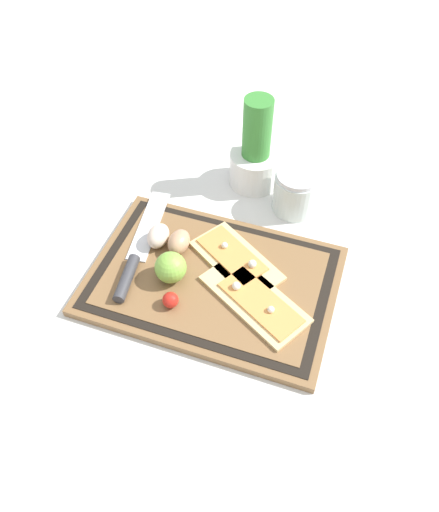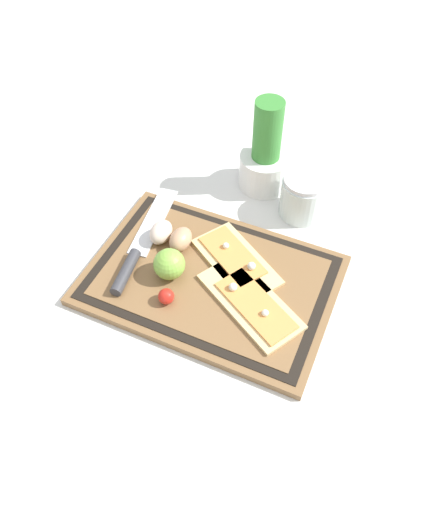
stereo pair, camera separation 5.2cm
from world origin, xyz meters
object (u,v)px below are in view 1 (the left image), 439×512
object	(u,v)px
pizza_slice_near	(255,299)
sauce_jar	(296,194)
knife	(135,260)
lime	(171,267)
cherry_tomato_red	(170,300)
herb_pot	(255,156)
egg_brown	(179,242)
egg_pink	(158,236)
pizza_slice_far	(236,259)

from	to	relation	value
pizza_slice_near	sauce_jar	bearing A→B (deg)	88.76
knife	lime	xyz separation A→B (m)	(0.08, -0.01, 0.02)
cherry_tomato_red	herb_pot	size ratio (longest dim) A/B	0.14
egg_brown	cherry_tomato_red	distance (m)	0.13
egg_brown	lime	xyz separation A→B (m)	(0.01, -0.07, 0.01)
egg_brown	cherry_tomato_red	size ratio (longest dim) A/B	1.96
lime	egg_brown	bearing A→B (deg)	100.27
knife	egg_brown	bearing A→B (deg)	41.36
knife	sauce_jar	xyz separation A→B (m)	(0.25, 0.26, 0.01)
sauce_jar	egg_pink	bearing A→B (deg)	-138.07
pizza_slice_far	sauce_jar	xyz separation A→B (m)	(0.07, 0.20, 0.02)
egg_pink	sauce_jar	xyz separation A→B (m)	(0.23, 0.20, 0.00)
egg_pink	herb_pot	xyz separation A→B (m)	(0.12, 0.26, 0.03)
knife	sauce_jar	world-z (taller)	sauce_jar
egg_brown	lime	size ratio (longest dim) A/B	0.97
lime	herb_pot	bearing A→B (deg)	79.03
pizza_slice_near	knife	size ratio (longest dim) A/B	0.76
pizza_slice_far	knife	world-z (taller)	pizza_slice_far
pizza_slice_far	sauce_jar	bearing A→B (deg)	70.86
egg_pink	pizza_slice_far	bearing A→B (deg)	2.01
pizza_slice_near	knife	world-z (taller)	pizza_slice_near
herb_pot	sauce_jar	size ratio (longest dim) A/B	2.23
egg_brown	egg_pink	size ratio (longest dim) A/B	1.00
egg_pink	herb_pot	bearing A→B (deg)	64.82
sauce_jar	herb_pot	bearing A→B (deg)	153.44
knife	cherry_tomato_red	size ratio (longest dim) A/B	10.00
herb_pot	sauce_jar	xyz separation A→B (m)	(0.11, -0.05, -0.03)
knife	egg_brown	xyz separation A→B (m)	(0.07, 0.06, 0.01)
pizza_slice_far	egg_brown	xyz separation A→B (m)	(-0.11, -0.01, 0.01)
egg_brown	herb_pot	distance (m)	0.27
pizza_slice_near	pizza_slice_far	world-z (taller)	same
knife	cherry_tomato_red	distance (m)	0.12
pizza_slice_near	lime	size ratio (longest dim) A/B	3.77
egg_brown	sauce_jar	world-z (taller)	sauce_jar
pizza_slice_far	lime	size ratio (longest dim) A/B	3.45
pizza_slice_far	knife	xyz separation A→B (m)	(-0.18, -0.07, 0.00)
egg_pink	lime	xyz separation A→B (m)	(0.06, -0.07, 0.01)
egg_pink	egg_brown	bearing A→B (deg)	-1.97
sauce_jar	pizza_slice_near	bearing A→B (deg)	-91.24
herb_pot	cherry_tomato_red	bearing A→B (deg)	-96.05
egg_brown	lime	distance (m)	0.07
herb_pot	sauce_jar	distance (m)	0.12
egg_brown	herb_pot	size ratio (longest dim) A/B	0.27
cherry_tomato_red	herb_pot	xyz separation A→B (m)	(0.04, 0.39, 0.04)
lime	herb_pot	world-z (taller)	herb_pot
pizza_slice_far	cherry_tomato_red	xyz separation A→B (m)	(-0.08, -0.14, 0.01)
cherry_tomato_red	knife	bearing A→B (deg)	146.63
pizza_slice_far	herb_pot	size ratio (longest dim) A/B	0.97
egg_brown	pizza_slice_near	bearing A→B (deg)	-21.92
sauce_jar	lime	bearing A→B (deg)	-121.63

